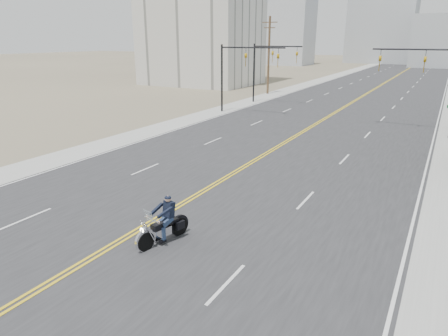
% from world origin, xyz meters
% --- Properties ---
extents(ground_plane, '(400.00, 400.00, 0.00)m').
position_xyz_m(ground_plane, '(0.00, 0.00, 0.00)').
color(ground_plane, '#776D56').
rests_on(ground_plane, ground).
extents(road, '(20.00, 200.00, 0.01)m').
position_xyz_m(road, '(0.00, 70.00, 0.01)').
color(road, '#303033').
rests_on(road, ground).
extents(sidewalk_left, '(3.00, 200.00, 0.01)m').
position_xyz_m(sidewalk_left, '(-11.50, 70.00, 0.01)').
color(sidewalk_left, '#A5A5A0').
rests_on(sidewalk_left, ground).
extents(traffic_mast_left, '(7.10, 0.26, 7.00)m').
position_xyz_m(traffic_mast_left, '(-8.98, 32.00, 4.94)').
color(traffic_mast_left, black).
rests_on(traffic_mast_left, ground).
extents(traffic_mast_right, '(7.10, 0.26, 7.00)m').
position_xyz_m(traffic_mast_right, '(8.98, 32.00, 4.94)').
color(traffic_mast_right, black).
rests_on(traffic_mast_right, ground).
extents(traffic_mast_far, '(6.10, 0.26, 7.00)m').
position_xyz_m(traffic_mast_far, '(-9.31, 40.00, 4.87)').
color(traffic_mast_far, black).
rests_on(traffic_mast_far, ground).
extents(utility_pole_left, '(2.20, 0.30, 10.50)m').
position_xyz_m(utility_pole_left, '(-12.50, 48.00, 5.48)').
color(utility_pole_left, brown).
rests_on(utility_pole_left, ground).
extents(haze_bldg_a, '(14.00, 12.00, 22.00)m').
position_xyz_m(haze_bldg_a, '(-35.00, 115.00, 11.00)').
color(haze_bldg_a, '#B7BCC6').
rests_on(haze_bldg_a, ground).
extents(haze_bldg_b, '(18.00, 14.00, 14.00)m').
position_xyz_m(haze_bldg_b, '(8.00, 125.00, 7.00)').
color(haze_bldg_b, '#ADB2B7').
rests_on(haze_bldg_b, ground).
extents(haze_bldg_d, '(20.00, 15.00, 26.00)m').
position_xyz_m(haze_bldg_d, '(-12.00, 140.00, 13.00)').
color(haze_bldg_d, '#ADB2B7').
rests_on(haze_bldg_d, ground).
extents(haze_bldg_f, '(12.00, 12.00, 16.00)m').
position_xyz_m(haze_bldg_f, '(-50.00, 130.00, 8.00)').
color(haze_bldg_f, '#ADB2B7').
rests_on(haze_bldg_f, ground).
extents(motorcyclist, '(1.51, 2.53, 1.84)m').
position_xyz_m(motorcyclist, '(1.52, 5.26, 0.92)').
color(motorcyclist, black).
rests_on(motorcyclist, ground).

